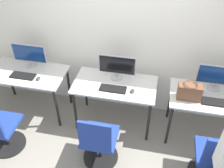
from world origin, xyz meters
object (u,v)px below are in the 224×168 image
at_px(keyboard_right, 216,102).
at_px(office_chair_center, 99,143).
at_px(keyboard_left, 23,76).
at_px(mouse_left, 38,79).
at_px(monitor_right, 217,77).
at_px(mouse_center, 133,91).
at_px(office_chair_left, 0,131).
at_px(handbag, 190,92).
at_px(monitor_center, 117,67).
at_px(monitor_left, 29,55).
at_px(office_chair_right, 214,161).
at_px(keyboard_center, 113,89).

bearing_deg(keyboard_right, office_chair_center, -155.17).
bearing_deg(keyboard_left, mouse_left, -5.33).
bearing_deg(monitor_right, mouse_center, -163.78).
relative_size(office_chair_left, handbag, 3.01).
distance_m(mouse_left, handbag, 2.10).
distance_m(office_chair_left, office_chair_center, 1.35).
relative_size(monitor_right, handbag, 1.75).
distance_m(monitor_center, keyboard_right, 1.39).
bearing_deg(office_chair_left, monitor_center, 35.06).
bearing_deg(monitor_center, mouse_center, -45.44).
relative_size(monitor_left, office_chair_right, 0.58).
distance_m(mouse_left, office_chair_left, 0.87).
bearing_deg(monitor_left, mouse_center, -10.66).
distance_m(office_chair_left, handbag, 2.56).
bearing_deg(office_chair_center, monitor_center, 86.80).
relative_size(mouse_center, keyboard_right, 0.25).
distance_m(office_chair_center, keyboard_right, 1.59).
distance_m(keyboard_left, keyboard_center, 1.35).
relative_size(keyboard_right, handbag, 1.22).
xyz_separation_m(office_chair_left, keyboard_center, (1.40, 0.71, 0.39)).
bearing_deg(mouse_left, monitor_center, 14.25).
bearing_deg(monitor_center, keyboard_left, -169.31).
height_order(mouse_center, keyboard_right, mouse_center).
xyz_separation_m(keyboard_left, keyboard_center, (1.35, -0.02, 0.00)).
xyz_separation_m(monitor_center, mouse_center, (0.27, -0.27, -0.18)).
xyz_separation_m(office_chair_left, monitor_center, (1.40, 0.98, 0.58)).
bearing_deg(office_chair_center, handbag, 32.27).
relative_size(monitor_center, office_chair_center, 0.58).
relative_size(mouse_center, handbag, 0.30).
bearing_deg(handbag, office_chair_left, -163.00).
height_order(monitor_center, office_chair_right, monitor_center).
xyz_separation_m(keyboard_left, monitor_right, (2.70, 0.30, 0.18)).
xyz_separation_m(monitor_left, office_chair_center, (1.30, -0.94, -0.58)).
bearing_deg(keyboard_right, monitor_left, 173.75).
bearing_deg(monitor_left, handbag, -6.81).
bearing_deg(monitor_center, keyboard_center, -90.00).
distance_m(mouse_left, monitor_right, 2.48).
distance_m(monitor_left, office_chair_center, 1.71).
height_order(monitor_left, office_chair_right, monitor_left).
bearing_deg(monitor_right, monitor_left, -179.80).
bearing_deg(keyboard_left, keyboard_center, -0.76).
relative_size(monitor_right, keyboard_right, 1.43).
distance_m(keyboard_center, office_chair_center, 0.75).
relative_size(keyboard_left, monitor_right, 0.70).
xyz_separation_m(keyboard_right, office_chair_right, (0.00, -0.61, -0.39)).
bearing_deg(keyboard_right, mouse_center, -179.51).
height_order(keyboard_left, monitor_right, monitor_right).
bearing_deg(keyboard_right, office_chair_right, -89.59).
bearing_deg(monitor_center, monitor_left, 178.68).
bearing_deg(keyboard_left, mouse_center, -0.67).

